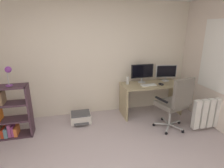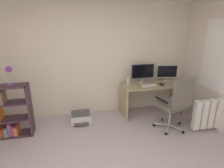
% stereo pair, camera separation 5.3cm
% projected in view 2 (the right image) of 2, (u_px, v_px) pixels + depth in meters
% --- Properties ---
extents(wall_back, '(4.80, 0.10, 2.54)m').
position_uv_depth(wall_back, '(89.00, 60.00, 4.06)').
color(wall_back, silver).
rests_on(wall_back, ground).
extents(desk, '(1.36, 0.61, 0.73)m').
position_uv_depth(desk, '(151.00, 92.00, 4.18)').
color(desk, tan).
rests_on(desk, ground).
extents(monitor_main, '(0.54, 0.18, 0.43)m').
position_uv_depth(monitor_main, '(143.00, 72.00, 4.15)').
color(monitor_main, '#B2B5B7').
rests_on(monitor_main, desk).
extents(monitor_secondary, '(0.50, 0.18, 0.39)m').
position_uv_depth(monitor_secondary, '(167.00, 72.00, 4.29)').
color(monitor_secondary, '#B2B5B7').
rests_on(monitor_secondary, desk).
extents(keyboard, '(0.34, 0.14, 0.02)m').
position_uv_depth(keyboard, '(149.00, 85.00, 3.99)').
color(keyboard, silver).
rests_on(keyboard, desk).
extents(computer_mouse, '(0.09, 0.11, 0.03)m').
position_uv_depth(computer_mouse, '(162.00, 84.00, 4.03)').
color(computer_mouse, black).
rests_on(computer_mouse, desk).
extents(desktop_speaker, '(0.07, 0.07, 0.17)m').
position_uv_depth(desktop_speaker, '(128.00, 81.00, 4.08)').
color(desktop_speaker, silver).
rests_on(desktop_speaker, desk).
extents(office_chair, '(0.64, 0.67, 1.11)m').
position_uv_depth(office_chair, '(176.00, 102.00, 3.43)').
color(office_chair, '#B7BABC').
rests_on(office_chair, ground).
extents(bookshelf, '(0.73, 0.30, 1.00)m').
position_uv_depth(bookshelf, '(6.00, 114.00, 3.30)').
color(bookshelf, '#432C38').
rests_on(bookshelf, ground).
extents(desk_lamp, '(0.14, 0.11, 0.35)m').
position_uv_depth(desk_lamp, '(9.00, 71.00, 3.10)').
color(desk_lamp, '#7D3896').
rests_on(desk_lamp, bookshelf).
extents(printer, '(0.44, 0.45, 0.20)m').
position_uv_depth(printer, '(81.00, 117.00, 3.93)').
color(printer, silver).
rests_on(printer, ground).
extents(radiator, '(0.89, 0.10, 0.60)m').
position_uv_depth(radiator, '(214.00, 113.00, 3.53)').
color(radiator, white).
rests_on(radiator, ground).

